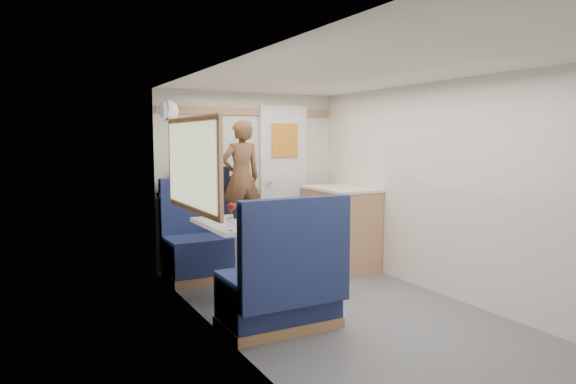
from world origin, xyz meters
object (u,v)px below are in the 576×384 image
orange_fruit (262,217)px  tumbler_mid (208,212)px  wine_glass (231,207)px  cheese_block (249,220)px  dinette_table (239,238)px  person (241,178)px  bench_far (208,249)px  bench_near (282,292)px  duffel_bag (202,179)px  bread_loaf (248,210)px  galley_counter (339,227)px  beer_glass (254,212)px  dome_light (168,110)px  tumbler_left (230,224)px  tumbler_right (239,212)px  tray (256,222)px  pepper_grinder (235,213)px

orange_fruit → tumbler_mid: size_ratio=0.70×
wine_glass → cheese_block: bearing=-68.7°
dinette_table → person: person is taller
bench_far → bench_near: same height
duffel_bag → bread_loaf: duffel_bag is taller
duffel_bag → galley_counter: bearing=-19.5°
galley_counter → beer_glass: size_ratio=9.19×
dome_light → tumbler_left: bearing=-82.3°
duffel_bag → tumbler_right: (0.07, -0.89, -0.26)m
tray → cheese_block: 0.07m
duffel_bag → wine_glass: bearing=-91.9°
bench_near → tumbler_mid: size_ratio=9.25×
galley_counter → orange_fruit: 1.55m
dome_light → beer_glass: dome_light is taller
duffel_bag → beer_glass: size_ratio=5.46×
dinette_table → dome_light: dome_light is taller
person → orange_fruit: (-0.20, -0.94, -0.28)m
tray → tumbler_mid: bearing=117.6°
cheese_block → pepper_grinder: size_ratio=0.99×
bench_far → orange_fruit: bearing=-82.2°
tray → tumbler_right: (-0.00, 0.37, 0.05)m
dinette_table → duffel_bag: bearing=88.1°
dinette_table → bread_loaf: bearing=53.8°
cheese_block → tumbler_left: tumbler_left is taller
bread_loaf → pepper_grinder: bearing=-144.1°
beer_glass → pepper_grinder: same height
tumbler_right → bread_loaf: bearing=33.0°
wine_glass → bread_loaf: 0.35m
dinette_table → tumbler_mid: (-0.16, 0.38, 0.21)m
tumbler_mid → pepper_grinder: 0.29m
tumbler_right → pepper_grinder: (-0.07, -0.06, -0.01)m
tumbler_mid → beer_glass: bearing=-29.7°
dome_light → bread_loaf: (0.61, -0.54, -0.97)m
tray → tumbler_left: tumbler_left is taller
tumbler_mid → bread_loaf: 0.39m
dinette_table → beer_glass: beer_glass is taller
orange_fruit → bread_loaf: bread_loaf is taller
bench_far → bread_loaf: bench_far is taller
dinette_table → wine_glass: wine_glass is taller
orange_fruit → bread_loaf: bearing=81.0°
dinette_table → tumbler_left: (-0.23, -0.38, 0.21)m
bench_near → dome_light: 2.28m
cheese_block → duffel_bag: bearing=90.5°
tumbler_mid → dinette_table: bearing=-66.6°
tumbler_left → bench_near: bearing=-65.3°
tumbler_left → beer_glass: 0.69m
galley_counter → beer_glass: (-1.24, -0.40, 0.30)m
duffel_bag → orange_fruit: 1.34m
duffel_bag → tray: 1.30m
cheese_block → tumbler_left: bearing=-138.7°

